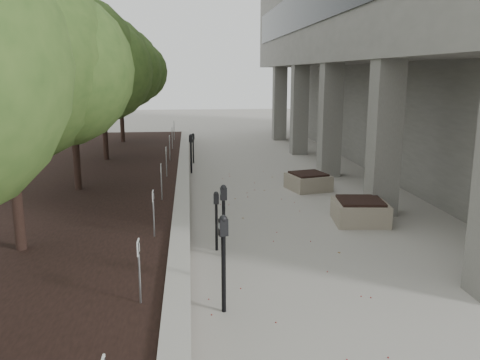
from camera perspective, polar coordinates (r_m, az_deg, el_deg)
ground at (r=7.41m, az=7.72°, el=-17.49°), size 90.00×90.00×0.00m
retaining_wall at (r=15.62m, az=-6.56°, el=-0.46°), size 0.39×26.00×0.50m
planting_bed at (r=16.11m, az=-19.74°, el=-0.90°), size 7.00×26.00×0.40m
crabapple_tree_2 at (r=9.80m, az=-25.20°, el=7.92°), size 4.60×4.00×5.44m
crabapple_tree_3 at (r=14.61m, az=-18.79°, el=9.47°), size 4.60×4.00×5.44m
crabapple_tree_4 at (r=19.51m, az=-15.56°, el=10.21°), size 4.60×4.00×5.44m
crabapple_tree_5 at (r=24.46m, az=-13.62°, el=10.63°), size 4.60×4.00×5.44m
parking_sign_2 at (r=7.33m, az=-11.51°, el=-10.33°), size 0.04×0.22×0.96m
parking_sign_3 at (r=10.16m, az=-9.91°, el=-3.85°), size 0.04×0.22×0.96m
parking_sign_4 at (r=13.06m, az=-9.03°, el=-0.22°), size 0.04×0.22×0.96m
parking_sign_5 at (r=16.00m, az=-8.48°, el=2.09°), size 0.04×0.22×0.96m
parking_sign_6 at (r=18.96m, az=-8.09°, el=3.67°), size 0.04×0.22×0.96m
parking_sign_7 at (r=21.93m, az=-7.81°, el=4.83°), size 0.04×0.22×0.96m
parking_sign_8 at (r=24.91m, az=-7.60°, el=5.71°), size 0.04×0.22×0.96m
parking_meter_1 at (r=7.71m, az=-1.91°, el=-9.66°), size 0.18×0.15×1.57m
parking_meter_2 at (r=9.97m, az=-1.89°, el=-4.75°), size 0.16×0.12×1.50m
parking_meter_3 at (r=10.36m, az=-2.73°, el=-4.75°), size 0.13×0.09×1.28m
parking_meter_4 at (r=18.42m, az=-5.65°, el=3.03°), size 0.17×0.14×1.47m
parking_meter_5 at (r=20.48m, az=-5.40°, el=3.66°), size 0.14×0.12×1.25m
planter_front at (r=12.72m, az=13.64°, el=-3.47°), size 1.40×1.40×0.59m
planter_back at (r=15.96m, az=7.85°, el=-0.13°), size 1.43×1.43×0.55m
berry_scatter at (r=11.91m, az=1.64°, el=-5.61°), size 3.30×14.10×0.02m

